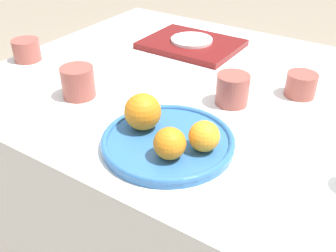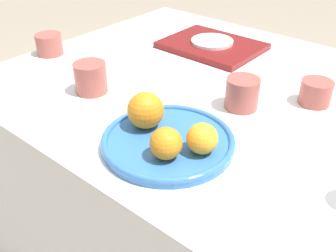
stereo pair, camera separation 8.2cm
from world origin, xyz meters
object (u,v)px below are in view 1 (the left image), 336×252
(orange_0, at_px, (141,111))
(orange_2, at_px, (204,136))
(cup_0, at_px, (301,85))
(cup_3, at_px, (27,50))
(cup_1, at_px, (78,82))
(serving_tray, at_px, (192,44))
(side_plate, at_px, (192,40))
(fruit_platter, at_px, (168,141))
(cup_2, at_px, (232,89))
(orange_1, at_px, (170,143))

(orange_0, bearing_deg, orange_2, 0.78)
(cup_0, bearing_deg, cup_3, -163.21)
(cup_0, relative_size, cup_3, 0.96)
(cup_1, bearing_deg, cup_3, 164.33)
(cup_3, bearing_deg, serving_tray, 45.36)
(orange_2, distance_m, side_plate, 0.61)
(fruit_platter, height_order, side_plate, side_plate)
(orange_0, relative_size, cup_0, 1.03)
(cup_2, bearing_deg, serving_tray, 135.36)
(orange_0, xyz_separation_m, side_plate, (-0.17, 0.51, -0.03))
(orange_0, relative_size, cup_2, 0.99)
(orange_0, relative_size, orange_2, 1.27)
(orange_2, relative_size, side_plate, 0.46)
(orange_0, relative_size, side_plate, 0.59)
(side_plate, height_order, cup_1, cup_1)
(orange_0, distance_m, side_plate, 0.54)
(orange_1, distance_m, cup_0, 0.45)
(cup_1, distance_m, cup_3, 0.32)
(fruit_platter, height_order, orange_2, orange_2)
(cup_1, bearing_deg, orange_2, -6.99)
(orange_0, height_order, orange_2, orange_0)
(serving_tray, relative_size, cup_3, 3.73)
(orange_2, distance_m, serving_tray, 0.61)
(orange_1, bearing_deg, cup_1, 162.89)
(fruit_platter, distance_m, cup_0, 0.42)
(cup_2, bearing_deg, cup_3, -171.38)
(fruit_platter, relative_size, orange_0, 3.51)
(side_plate, bearing_deg, serving_tray, 0.00)
(cup_1, bearing_deg, cup_0, 33.80)
(cup_1, height_order, cup_3, cup_1)
(cup_1, xyz_separation_m, cup_2, (0.35, 0.18, -0.00))
(orange_2, bearing_deg, cup_0, 77.36)
(orange_1, height_order, cup_3, orange_1)
(orange_1, xyz_separation_m, cup_3, (-0.66, 0.19, -0.02))
(serving_tray, xyz_separation_m, cup_2, (0.28, -0.28, 0.03))
(fruit_platter, xyz_separation_m, serving_tray, (-0.25, 0.52, -0.00))
(orange_2, distance_m, cup_0, 0.38)
(fruit_platter, xyz_separation_m, cup_1, (-0.32, 0.06, 0.03))
(orange_2, distance_m, cup_3, 0.71)
(orange_2, xyz_separation_m, cup_1, (-0.40, 0.05, -0.01))
(serving_tray, height_order, cup_1, cup_1)
(orange_2, bearing_deg, cup_3, 169.19)
(cup_0, bearing_deg, orange_2, -102.64)
(orange_1, xyz_separation_m, side_plate, (-0.29, 0.57, -0.02))
(cup_2, bearing_deg, orange_0, -114.55)
(cup_0, distance_m, cup_3, 0.82)
(fruit_platter, distance_m, cup_2, 0.25)
(fruit_platter, bearing_deg, serving_tray, 115.53)
(side_plate, bearing_deg, cup_2, -44.64)
(cup_0, bearing_deg, fruit_platter, -113.18)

